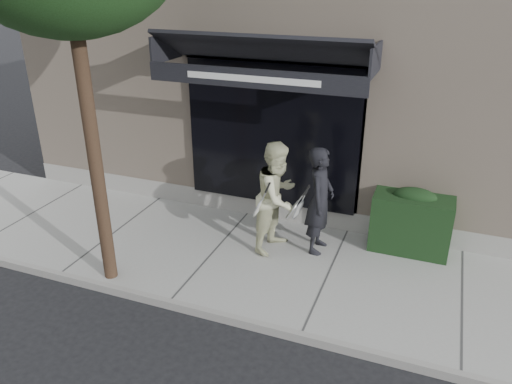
% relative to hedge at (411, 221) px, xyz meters
% --- Properties ---
extents(ground, '(80.00, 80.00, 0.00)m').
position_rel_hedge_xyz_m(ground, '(-1.10, -1.25, -0.66)').
color(ground, black).
rests_on(ground, ground).
extents(sidewalk, '(20.00, 3.00, 0.12)m').
position_rel_hedge_xyz_m(sidewalk, '(-1.10, -1.25, -0.60)').
color(sidewalk, gray).
rests_on(sidewalk, ground).
extents(curb, '(20.00, 0.10, 0.14)m').
position_rel_hedge_xyz_m(curb, '(-1.10, -2.80, -0.59)').
color(curb, gray).
rests_on(curb, ground).
extents(building_facade, '(14.30, 8.04, 5.64)m').
position_rel_hedge_xyz_m(building_facade, '(-1.11, 3.71, 2.08)').
color(building_facade, beige).
rests_on(building_facade, ground).
extents(hedge, '(1.30, 0.70, 1.14)m').
position_rel_hedge_xyz_m(hedge, '(0.00, 0.00, 0.00)').
color(hedge, black).
rests_on(hedge, sidewalk).
extents(pedestrian_front, '(0.71, 0.83, 1.85)m').
position_rel_hedge_xyz_m(pedestrian_front, '(-1.47, -0.58, 0.39)').
color(pedestrian_front, black).
rests_on(pedestrian_front, sidewalk).
extents(pedestrian_back, '(0.92, 1.07, 1.92)m').
position_rel_hedge_xyz_m(pedestrian_back, '(-2.14, -0.77, 0.42)').
color(pedestrian_back, beige).
rests_on(pedestrian_back, sidewalk).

